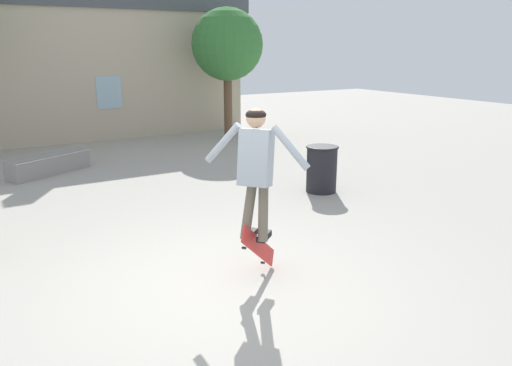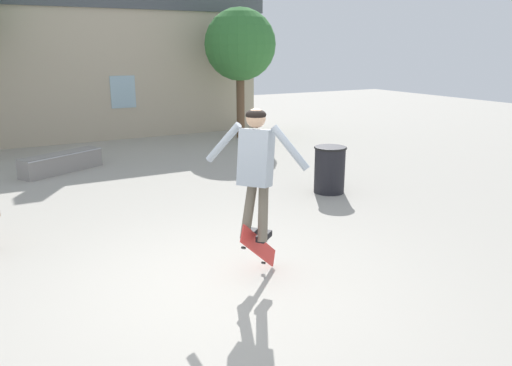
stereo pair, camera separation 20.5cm
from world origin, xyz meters
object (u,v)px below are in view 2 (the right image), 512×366
at_px(skate_ledge, 62,163).
at_px(skater, 256,163).
at_px(tree_right, 240,45).
at_px(skateboard_flipping, 259,246).
at_px(trash_bin, 330,168).

xyz_separation_m(skate_ledge, skater, (1.20, -6.44, 1.16)).
xyz_separation_m(tree_right, skateboard_flipping, (-4.00, -8.35, -2.27)).
relative_size(skate_ledge, skater, 1.21).
bearing_deg(tree_right, skateboard_flipping, -115.62).
distance_m(tree_right, skater, 9.42).
distance_m(skate_ledge, skateboard_flipping, 6.51).
bearing_deg(tree_right, skater, -115.83).
height_order(trash_bin, skater, skater).
relative_size(trash_bin, skater, 0.58).
xyz_separation_m(tree_right, skate_ledge, (-5.27, -1.96, -2.42)).
bearing_deg(skateboard_flipping, skater, -167.86).
relative_size(tree_right, skate_ledge, 2.05).
xyz_separation_m(trash_bin, skateboard_flipping, (-2.81, -2.42, -0.08)).
distance_m(trash_bin, skateboard_flipping, 3.71).
xyz_separation_m(skate_ledge, trash_bin, (4.08, -3.97, 0.24)).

